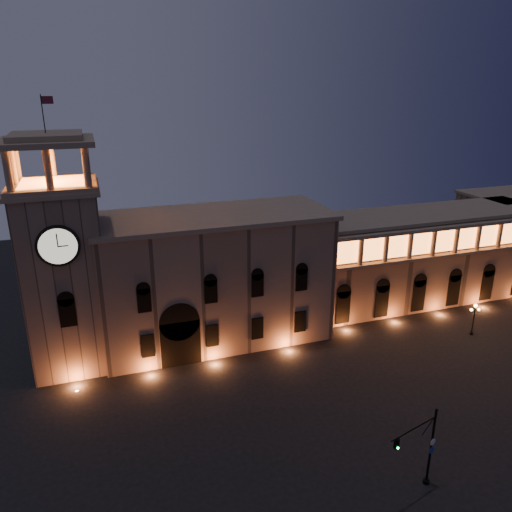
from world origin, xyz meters
The scene contains 6 objects.
ground centered at (0.00, 0.00, 0.00)m, with size 160.00×160.00×0.00m, color black.
government_building centered at (-2.08, 21.93, 8.77)m, with size 30.80×12.80×17.60m.
clock_tower centered at (-20.50, 20.98, 12.50)m, with size 9.80×9.80×32.40m.
colonnade_wing centered at (32.00, 23.92, 7.33)m, with size 40.60×11.50×14.50m.
traffic_light centered at (8.02, -10.47, 4.13)m, with size 5.56×1.83×7.87m.
street_lamp_near centered at (32.11, 10.90, 2.78)m, with size 1.60×0.57×4.66m.
Camera 1 is at (-16.61, -38.56, 33.84)m, focal length 35.00 mm.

